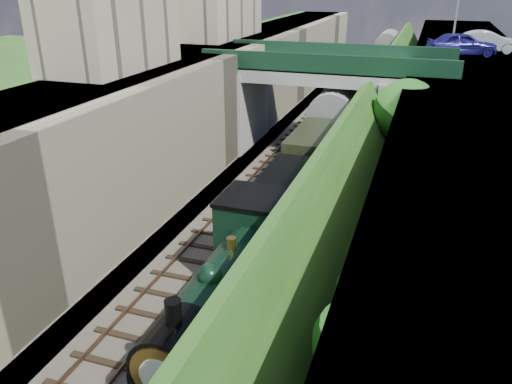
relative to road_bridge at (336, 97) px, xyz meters
name	(u,v)px	position (x,y,z in m)	size (l,w,h in m)	color
trackbed	(306,170)	(-0.94, -4.00, -3.98)	(10.00, 90.00, 0.20)	#473F38
retaining_wall	(226,112)	(-6.44, -4.00, -0.58)	(1.00, 90.00, 7.00)	#756B56
street_plateau_left	(177,107)	(-9.94, -4.00, -0.58)	(6.00, 90.00, 7.00)	#262628
street_plateau_right	(472,139)	(8.56, -4.00, -0.95)	(8.00, 90.00, 6.25)	#262628
embankment_slope	(385,154)	(4.08, -7.16, -1.28)	(4.74, 90.00, 6.48)	#1E4714
track_left	(276,164)	(-2.94, -4.00, -3.83)	(2.50, 90.00, 0.20)	black
track_right	(324,170)	(0.26, -4.00, -3.83)	(2.50, 90.00, 0.20)	black
road_bridge	(336,97)	(0.00, 0.00, 0.00)	(16.00, 6.40, 7.25)	gray
building_near	(110,30)	(-10.44, -10.00, 4.92)	(4.00, 8.00, 4.00)	gray
tree	(408,114)	(4.97, -5.55, 0.57)	(3.60, 3.80, 6.60)	black
lamppost	(458,7)	(7.22, 7.80, 5.49)	(0.87, 0.15, 6.00)	gray
car_blue	(462,44)	(7.81, 6.82, 3.00)	(1.96, 4.87, 1.66)	navy
car_silver	(487,42)	(9.70, 9.31, 2.96)	(1.67, 4.78, 1.57)	#B4B2B7
locomotive	(231,287)	(0.26, -20.33, -2.18)	(3.10, 10.22, 3.83)	black
tender	(288,207)	(0.26, -12.97, -2.46)	(2.70, 6.00, 3.05)	black
coach_front	(336,128)	(0.26, -0.37, -2.03)	(2.90, 18.00, 3.70)	black
coach_middle	(370,79)	(0.26, 18.43, -2.03)	(2.90, 18.00, 3.70)	black
coach_rear	(387,54)	(0.26, 37.23, -2.03)	(2.90, 18.00, 3.70)	black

